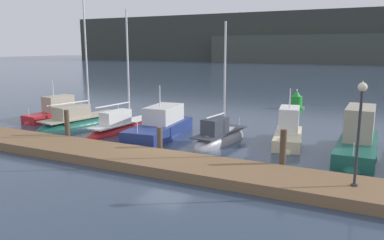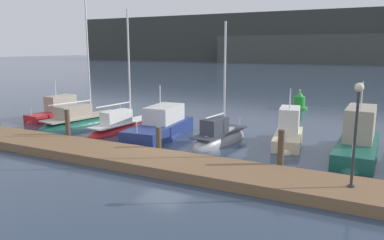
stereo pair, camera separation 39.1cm
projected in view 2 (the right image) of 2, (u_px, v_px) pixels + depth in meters
ground_plane at (163, 153)px, 19.68m from camera, size 400.00×400.00×0.00m
dock at (140, 159)px, 17.80m from camera, size 33.37×2.80×0.45m
mooring_pile_1 at (68, 126)px, 21.91m from camera, size 0.28×0.28×1.91m
mooring_pile_2 at (159, 141)px, 19.15m from camera, size 0.28×0.28×1.48m
mooring_pile_3 at (281, 152)px, 16.29m from camera, size 0.28×0.28×1.96m
motorboat_berth_1 at (57, 116)px, 28.99m from camera, size 2.27×5.17×3.66m
sailboat_berth_2 at (83, 122)px, 27.19m from camera, size 3.44×7.64×10.00m
sailboat_berth_3 at (125, 128)px, 25.08m from camera, size 2.22×6.73×8.48m
motorboat_berth_4 at (160, 132)px, 23.08m from camera, size 2.92×6.74×3.92m
sailboat_berth_5 at (220, 140)px, 21.83m from camera, size 2.22×5.49×7.73m
motorboat_berth_6 at (288, 138)px, 21.47m from camera, size 2.33×5.01×3.80m
motorboat_berth_7 at (357, 147)px, 19.17m from camera, size 2.10×7.00×4.48m
channel_buoy at (299, 102)px, 33.88m from camera, size 1.49×1.49×1.76m
dock_lamppost at (357, 118)px, 13.16m from camera, size 0.32×0.32×3.80m
hillside_backdrop at (368, 38)px, 131.90m from camera, size 240.00×23.00×18.88m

